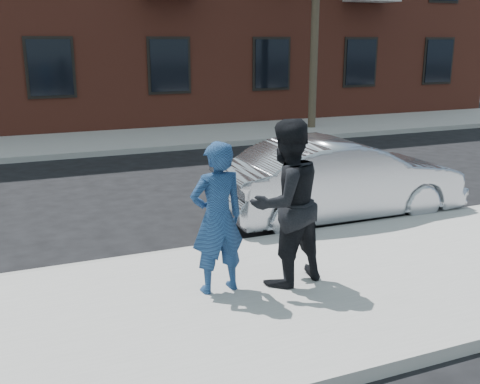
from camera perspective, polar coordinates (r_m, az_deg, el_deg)
name	(u,v)px	position (r m, az deg, el deg)	size (l,w,h in m)	color
ground	(423,266)	(8.22, 18.12, -7.16)	(100.00, 100.00, 0.00)	black
near_sidewalk	(436,268)	(8.02, 19.33, -7.25)	(50.00, 3.50, 0.15)	#9B9892
near_curb	(359,228)	(9.33, 12.01, -3.55)	(50.00, 0.10, 0.15)	#999691
far_sidewalk	(183,136)	(17.93, -5.79, 5.63)	(50.00, 3.50, 0.15)	#9B9892
far_curb	(202,146)	(16.24, -3.92, 4.68)	(50.00, 0.10, 0.15)	#999691
silver_sedan	(340,179)	(9.80, 10.17, 1.31)	(1.50, 4.30, 1.42)	#999BA3
man_hoodie	(217,218)	(6.44, -2.33, -2.67)	(0.68, 0.52, 1.79)	navy
man_peacoat	(286,203)	(6.66, 4.68, -1.13)	(1.12, 0.95, 2.00)	black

